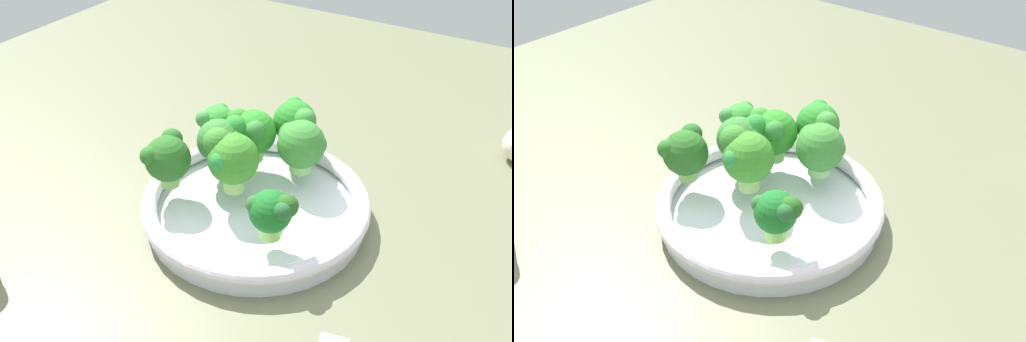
# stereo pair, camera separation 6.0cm
# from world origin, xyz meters

# --- Properties ---
(ground_plane) EXTENTS (1.30, 1.30, 0.03)m
(ground_plane) POSITION_xyz_m (0.00, 0.00, -0.01)
(ground_plane) COLOR #6D6F51
(bowl) EXTENTS (0.25, 0.25, 0.03)m
(bowl) POSITION_xyz_m (-0.02, -0.00, 0.02)
(bowl) COLOR white
(bowl) RESTS_ON ground_plane
(broccoli_floret_0) EXTENTS (0.05, 0.06, 0.06)m
(broccoli_floret_0) POSITION_xyz_m (0.04, -0.02, 0.07)
(broccoli_floret_0) COLOR #90D563
(broccoli_floret_0) RESTS_ON bowl
(broccoli_floret_1) EXTENTS (0.05, 0.04, 0.05)m
(broccoli_floret_1) POSITION_xyz_m (-0.07, 0.05, 0.06)
(broccoli_floret_1) COLOR #8ACC57
(broccoli_floret_1) RESTS_ON bowl
(broccoli_floret_2) EXTENTS (0.06, 0.06, 0.06)m
(broccoli_floret_2) POSITION_xyz_m (-0.03, -0.07, 0.07)
(broccoli_floret_2) COLOR #8FD171
(broccoli_floret_2) RESTS_ON bowl
(broccoli_floret_3) EXTENTS (0.04, 0.05, 0.06)m
(broccoli_floret_3) POSITION_xyz_m (0.07, -0.05, 0.07)
(broccoli_floret_3) COLOR #9AC968
(broccoli_floret_3) RESTS_ON bowl
(broccoli_floret_4) EXTENTS (0.06, 0.05, 0.07)m
(broccoli_floret_4) POSITION_xyz_m (-0.01, -0.10, 0.07)
(broccoli_floret_4) COLOR #99D76F
(broccoli_floret_4) RESTS_ON bowl
(broccoli_floret_5) EXTENTS (0.06, 0.06, 0.07)m
(broccoli_floret_5) POSITION_xyz_m (0.01, 0.01, 0.07)
(broccoli_floret_5) COLOR #9BCD68
(broccoli_floret_5) RESTS_ON bowl
(broccoli_floret_6) EXTENTS (0.06, 0.05, 0.06)m
(broccoli_floret_6) POSITION_xyz_m (0.03, -0.06, 0.07)
(broccoli_floret_6) COLOR #97DA6E
(broccoli_floret_6) RESTS_ON bowl
(broccoli_floret_7) EXTENTS (0.05, 0.06, 0.06)m
(broccoli_floret_7) POSITION_xyz_m (0.08, 0.03, 0.07)
(broccoli_floret_7) COLOR #8AC25B
(broccoli_floret_7) RESTS_ON bowl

